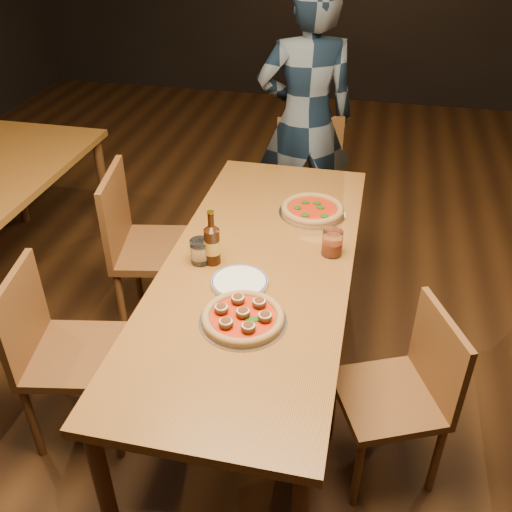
% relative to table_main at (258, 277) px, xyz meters
% --- Properties ---
extents(ground, '(9.00, 9.00, 0.00)m').
position_rel_table_main_xyz_m(ground, '(0.00, 0.00, -0.68)').
color(ground, black).
extents(table_main, '(0.80, 2.00, 0.75)m').
position_rel_table_main_xyz_m(table_main, '(0.00, 0.00, 0.00)').
color(table_main, brown).
rests_on(table_main, ground).
extents(chair_main_nw, '(0.48, 0.48, 0.88)m').
position_rel_table_main_xyz_m(chair_main_nw, '(-0.71, -0.40, -0.24)').
color(chair_main_nw, brown).
rests_on(chair_main_nw, ground).
extents(chair_main_sw, '(0.53, 0.53, 0.96)m').
position_rel_table_main_xyz_m(chair_main_sw, '(-0.63, 0.40, -0.20)').
color(chair_main_sw, brown).
rests_on(chair_main_sw, ground).
extents(chair_main_e, '(0.51, 0.51, 0.83)m').
position_rel_table_main_xyz_m(chair_main_e, '(0.60, -0.33, -0.26)').
color(chair_main_e, brown).
rests_on(chair_main_e, ground).
extents(chair_end, '(0.52, 0.52, 0.91)m').
position_rel_table_main_xyz_m(chair_end, '(0.07, 1.28, -0.22)').
color(chair_end, brown).
rests_on(chair_end, ground).
extents(pizza_meatball, '(0.33, 0.33, 0.06)m').
position_rel_table_main_xyz_m(pizza_meatball, '(0.03, -0.39, 0.09)').
color(pizza_meatball, '#B7B7BF').
rests_on(pizza_meatball, table_main).
extents(pizza_margherita, '(0.33, 0.33, 0.04)m').
position_rel_table_main_xyz_m(pizza_margherita, '(0.17, 0.48, 0.09)').
color(pizza_margherita, '#B7B7BF').
rests_on(pizza_margherita, table_main).
extents(plate_stack, '(0.23, 0.23, 0.02)m').
position_rel_table_main_xyz_m(plate_stack, '(-0.04, -0.17, 0.08)').
color(plate_stack, white).
rests_on(plate_stack, table_main).
extents(beer_bottle, '(0.07, 0.07, 0.25)m').
position_rel_table_main_xyz_m(beer_bottle, '(-0.19, -0.04, 0.16)').
color(beer_bottle, black).
rests_on(beer_bottle, table_main).
extents(water_glass, '(0.09, 0.09, 0.11)m').
position_rel_table_main_xyz_m(water_glass, '(-0.25, -0.04, 0.13)').
color(water_glass, white).
rests_on(water_glass, table_main).
extents(amber_glass, '(0.09, 0.09, 0.11)m').
position_rel_table_main_xyz_m(amber_glass, '(0.30, 0.14, 0.13)').
color(amber_glass, '#9A3211').
rests_on(amber_glass, table_main).
extents(diner, '(0.71, 0.57, 1.71)m').
position_rel_table_main_xyz_m(diner, '(-0.01, 1.46, 0.17)').
color(diner, black).
rests_on(diner, ground).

